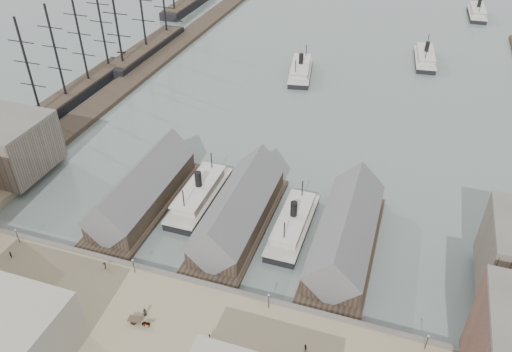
% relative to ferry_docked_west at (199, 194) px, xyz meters
% --- Properties ---
extents(ground, '(900.00, 900.00, 0.00)m').
position_rel_ferry_docked_west_xyz_m(ground, '(13.00, -22.63, -2.27)').
color(ground, '#54615E').
rests_on(ground, ground).
extents(quay, '(180.00, 30.00, 2.00)m').
position_rel_ferry_docked_west_xyz_m(quay, '(13.00, -42.63, -1.27)').
color(quay, '#857759').
rests_on(quay, ground).
extents(seawall, '(180.00, 1.20, 2.30)m').
position_rel_ferry_docked_west_xyz_m(seawall, '(13.00, -27.83, -1.12)').
color(seawall, '#59544C').
rests_on(seawall, ground).
extents(west_wharf, '(10.00, 220.00, 1.60)m').
position_rel_ferry_docked_west_xyz_m(west_wharf, '(-55.00, 77.37, -1.47)').
color(west_wharf, '#2D231C').
rests_on(west_wharf, ground).
extents(ferry_shed_west, '(14.00, 42.00, 12.60)m').
position_rel_ferry_docked_west_xyz_m(ferry_shed_west, '(-13.00, -5.75, 2.37)').
color(ferry_shed_west, '#2D231C').
rests_on(ferry_shed_west, ground).
extents(ferry_shed_center, '(14.00, 42.00, 12.60)m').
position_rel_ferry_docked_west_xyz_m(ferry_shed_center, '(13.00, -5.75, 2.37)').
color(ferry_shed_center, '#2D231C').
rests_on(ferry_shed_center, ground).
extents(ferry_shed_east, '(14.00, 42.00, 12.60)m').
position_rel_ferry_docked_west_xyz_m(ferry_shed_east, '(39.00, -5.75, 2.37)').
color(ferry_shed_east, '#2D231C').
rests_on(ferry_shed_east, ground).
extents(warehouse_west_back, '(26.00, 20.00, 14.00)m').
position_rel_ferry_docked_west_xyz_m(warehouse_west_back, '(-57.00, -4.63, 6.73)').
color(warehouse_west_back, '#60564C').
rests_on(warehouse_west_back, west_land).
extents(lamp_post_far_w, '(0.44, 0.44, 3.92)m').
position_rel_ferry_docked_west_xyz_m(lamp_post_far_w, '(-32.00, -29.63, 2.45)').
color(lamp_post_far_w, black).
rests_on(lamp_post_far_w, quay).
extents(lamp_post_near_w, '(0.44, 0.44, 3.92)m').
position_rel_ferry_docked_west_xyz_m(lamp_post_near_w, '(-2.00, -29.63, 2.45)').
color(lamp_post_near_w, black).
rests_on(lamp_post_near_w, quay).
extents(lamp_post_near_e, '(0.44, 0.44, 3.92)m').
position_rel_ferry_docked_west_xyz_m(lamp_post_near_e, '(28.00, -29.63, 2.45)').
color(lamp_post_near_e, black).
rests_on(lamp_post_near_e, quay).
extents(lamp_post_far_e, '(0.44, 0.44, 3.92)m').
position_rel_ferry_docked_west_xyz_m(lamp_post_far_e, '(58.00, -29.63, 2.45)').
color(lamp_post_far_e, black).
rests_on(lamp_post_far_e, quay).
extents(ferry_docked_west, '(8.12, 27.08, 9.67)m').
position_rel_ferry_docked_west_xyz_m(ferry_docked_west, '(0.00, 0.00, 0.00)').
color(ferry_docked_west, black).
rests_on(ferry_docked_west, ground).
extents(ferry_docked_east, '(7.64, 25.47, 9.10)m').
position_rel_ferry_docked_west_xyz_m(ferry_docked_east, '(26.00, -3.44, -0.13)').
color(ferry_docked_east, black).
rests_on(ferry_docked_east, ground).
extents(ferry_open_near, '(12.41, 27.52, 9.48)m').
position_rel_ferry_docked_west_xyz_m(ferry_open_near, '(4.94, 86.22, -0.05)').
color(ferry_open_near, black).
rests_on(ferry_open_near, ground).
extents(ferry_open_mid, '(10.41, 26.56, 9.25)m').
position_rel_ferry_docked_west_xyz_m(ferry_open_mid, '(50.44, 115.43, -0.10)').
color(ferry_open_mid, black).
rests_on(ferry_open_mid, ground).
extents(ferry_open_far, '(9.37, 26.82, 9.44)m').
position_rel_ferry_docked_west_xyz_m(ferry_open_far, '(72.50, 186.68, -0.05)').
color(ferry_open_far, black).
rests_on(ferry_open_far, ground).
extents(sailing_ship_near, '(8.49, 58.48, 34.90)m').
position_rel_ferry_docked_west_xyz_m(sailing_ship_near, '(-66.69, 43.17, 0.30)').
color(sailing_ship_near, black).
rests_on(sailing_ship_near, ground).
extents(sailing_ship_mid, '(9.41, 54.35, 38.67)m').
position_rel_ferry_docked_west_xyz_m(sailing_ship_mid, '(-62.81, 86.80, 0.50)').
color(sailing_ship_mid, black).
rests_on(sailing_ship_mid, ground).
extents(sailing_ship_far, '(9.48, 52.68, 38.99)m').
position_rel_ferry_docked_west_xyz_m(sailing_ship_far, '(-74.19, 155.33, 0.55)').
color(sailing_ship_far, black).
rests_on(sailing_ship_far, ground).
extents(horse_cart_center, '(5.00, 1.91, 1.65)m').
position_rel_ferry_docked_west_xyz_m(horse_cart_center, '(6.57, -41.44, 0.56)').
color(horse_cart_center, black).
rests_on(horse_cart_center, quay).
extents(pedestrian_0, '(0.68, 0.53, 1.75)m').
position_rel_ferry_docked_west_xyz_m(pedestrian_0, '(-30.25, -34.32, 0.61)').
color(pedestrian_0, black).
rests_on(pedestrian_0, quay).
extents(pedestrian_2, '(1.17, 1.36, 1.83)m').
position_rel_ferry_docked_west_xyz_m(pedestrian_2, '(-8.65, -30.63, 0.65)').
color(pedestrian_2, black).
rests_on(pedestrian_2, quay).
extents(pedestrian_3, '(0.68, 1.07, 1.70)m').
position_rel_ferry_docked_west_xyz_m(pedestrian_3, '(-7.32, -43.83, 0.58)').
color(pedestrian_3, black).
rests_on(pedestrian_3, quay).
extents(pedestrian_4, '(1.05, 0.98, 1.80)m').
position_rel_ferry_docked_west_xyz_m(pedestrian_4, '(5.64, -39.00, 0.63)').
color(pedestrian_4, black).
rests_on(pedestrian_4, quay).
extents(pedestrian_5, '(0.57, 0.69, 1.66)m').
position_rel_ferry_docked_west_xyz_m(pedestrian_5, '(19.88, -40.33, 0.56)').
color(pedestrian_5, black).
rests_on(pedestrian_5, quay).
extents(pedestrian_6, '(0.71, 0.86, 1.63)m').
position_rel_ferry_docked_west_xyz_m(pedestrian_6, '(37.25, -36.96, 0.55)').
color(pedestrian_6, black).
rests_on(pedestrian_6, quay).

